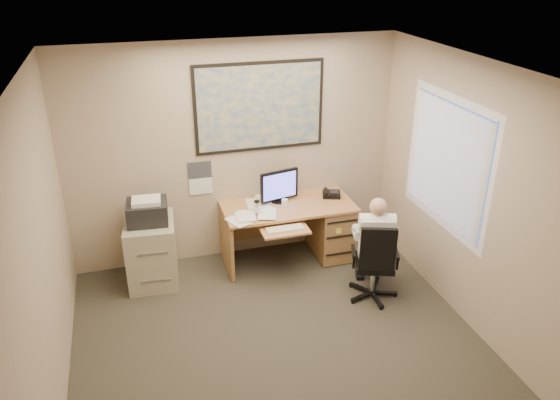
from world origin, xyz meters
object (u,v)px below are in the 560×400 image
object	(u,v)px
office_chair	(376,276)
filing_cabinet	(151,246)
person	(374,248)
desk	(312,223)

from	to	relation	value
office_chair	filing_cabinet	bearing A→B (deg)	175.30
filing_cabinet	person	distance (m)	2.55
filing_cabinet	person	world-z (taller)	person
office_chair	person	xyz separation A→B (m)	(-0.02, 0.07, 0.32)
desk	office_chair	size ratio (longest dim) A/B	1.65
desk	person	size ratio (longest dim) A/B	1.33
desk	filing_cabinet	size ratio (longest dim) A/B	1.49
desk	person	distance (m)	1.10
filing_cabinet	office_chair	bearing A→B (deg)	-19.28
desk	person	xyz separation A→B (m)	(0.35, -1.03, 0.16)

